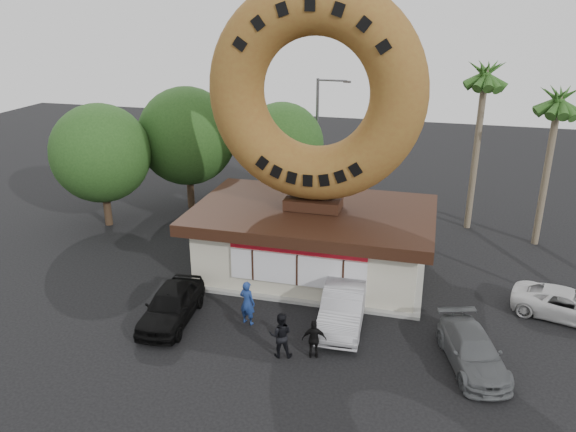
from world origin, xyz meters
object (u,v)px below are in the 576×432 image
at_px(person_center, 281,335).
at_px(car_black, 171,305).
at_px(giant_donut, 315,93).
at_px(person_left, 247,303).
at_px(car_grey, 473,351).
at_px(car_silver, 343,306).
at_px(person_right, 314,339).
at_px(donut_shop, 313,239).
at_px(car_white, 567,305).
at_px(street_lamp, 319,135).

relative_size(person_center, car_black, 0.41).
height_order(giant_donut, person_center, giant_donut).
xyz_separation_m(person_left, car_grey, (8.76, -0.64, -0.33)).
bearing_deg(person_center, giant_donut, -99.53).
distance_m(car_silver, car_grey, 5.27).
xyz_separation_m(person_left, person_right, (3.14, -1.61, -0.18)).
bearing_deg(giant_donut, donut_shop, -90.00).
distance_m(donut_shop, car_grey, 9.39).
distance_m(donut_shop, person_left, 5.53).
xyz_separation_m(car_black, car_white, (15.76, 4.46, -0.14)).
xyz_separation_m(person_right, car_black, (-6.21, 0.99, -0.03)).
xyz_separation_m(giant_donut, street_lamp, (-1.86, 10.00, -4.16)).
height_order(car_black, car_grey, car_black).
distance_m(person_left, car_silver, 3.89).
bearing_deg(car_silver, giant_donut, 114.75).
xyz_separation_m(person_right, car_silver, (0.62, 2.62, 0.01)).
bearing_deg(giant_donut, car_black, -128.07).
bearing_deg(person_center, car_silver, -135.51).
bearing_deg(car_grey, person_left, 159.32).
distance_m(person_right, car_white, 11.00).
bearing_deg(person_left, car_black, 26.48).
distance_m(person_center, car_silver, 3.39).
distance_m(person_left, car_grey, 8.79).
bearing_deg(person_right, giant_donut, -88.00).
xyz_separation_m(person_left, car_white, (12.68, 3.84, -0.34)).
bearing_deg(person_left, person_right, 167.90).
height_order(giant_donut, person_left, giant_donut).
relative_size(giant_donut, person_center, 5.43).
relative_size(person_center, person_right, 1.15).
height_order(donut_shop, giant_donut, giant_donut).
height_order(donut_shop, car_grey, donut_shop).
bearing_deg(donut_shop, giant_donut, 90.00).
xyz_separation_m(donut_shop, giant_donut, (0.00, 0.02, 6.88)).
relative_size(person_left, car_white, 0.44).
distance_m(giant_donut, car_grey, 12.31).
xyz_separation_m(person_center, car_silver, (1.84, 2.85, -0.11)).
relative_size(person_right, car_white, 0.36).
height_order(street_lamp, person_center, street_lamp).
bearing_deg(giant_donut, person_center, -86.89).
relative_size(car_silver, car_grey, 1.10).
height_order(person_right, car_white, person_right).
relative_size(donut_shop, person_left, 5.90).
bearing_deg(donut_shop, person_right, -76.82).
height_order(person_left, person_right, person_left).
bearing_deg(car_black, street_lamp, 75.27).
bearing_deg(car_black, person_left, 6.52).
relative_size(donut_shop, street_lamp, 1.40).
xyz_separation_m(person_left, car_silver, (3.76, 1.01, -0.17)).
xyz_separation_m(donut_shop, car_silver, (2.23, -4.23, -0.99)).
bearing_deg(person_center, donut_shop, -99.52).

